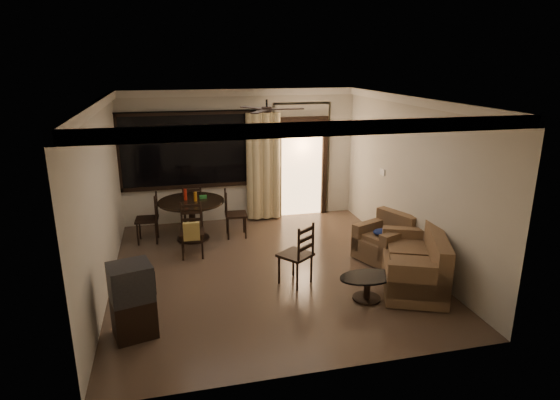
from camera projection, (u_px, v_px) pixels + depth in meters
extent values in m
plane|color=#7F6651|center=(268.00, 270.00, 7.82)|extent=(5.50, 5.50, 0.00)
plane|color=beige|center=(241.00, 156.00, 9.98)|extent=(5.00, 0.00, 5.00)
plane|color=beige|center=(322.00, 257.00, 4.86)|extent=(5.00, 0.00, 5.00)
plane|color=beige|center=(101.00, 200.00, 6.87)|extent=(0.00, 5.50, 5.50)
plane|color=beige|center=(410.00, 180.00, 7.98)|extent=(0.00, 5.50, 5.50)
plane|color=white|center=(267.00, 99.00, 7.02)|extent=(5.50, 5.50, 0.00)
cube|color=black|center=(188.00, 150.00, 9.66)|extent=(2.70, 0.04, 1.45)
cylinder|color=black|center=(191.00, 111.00, 9.37)|extent=(3.20, 0.03, 0.03)
cube|color=#FFC684|center=(302.00, 169.00, 10.34)|extent=(0.91, 0.03, 2.08)
cube|color=white|center=(382.00, 172.00, 8.98)|extent=(0.02, 0.18, 0.12)
cylinder|color=black|center=(267.00, 103.00, 7.04)|extent=(0.03, 0.03, 0.12)
cylinder|color=black|center=(267.00, 109.00, 7.06)|extent=(0.16, 0.16, 0.08)
cylinder|color=black|center=(191.00, 202.00, 8.96)|extent=(1.25, 1.25, 0.04)
cylinder|color=black|center=(192.00, 220.00, 9.07)|extent=(0.13, 0.13, 0.73)
cylinder|color=black|center=(193.00, 238.00, 9.18)|extent=(0.63, 0.63, 0.03)
cylinder|color=maroon|center=(185.00, 195.00, 8.96)|extent=(0.06, 0.06, 0.22)
cylinder|color=#B56C13|center=(195.00, 197.00, 8.90)|extent=(0.06, 0.06, 0.18)
cube|color=#237530|center=(203.00, 197.00, 9.11)|extent=(0.14, 0.10, 0.05)
cube|color=black|center=(147.00, 219.00, 8.91)|extent=(0.44, 0.44, 0.04)
cube|color=black|center=(236.00, 215.00, 9.19)|extent=(0.44, 0.44, 0.04)
cube|color=black|center=(192.00, 232.00, 8.25)|extent=(0.44, 0.44, 0.04)
cube|color=tan|center=(191.00, 231.00, 8.01)|extent=(0.28, 0.10, 0.32)
cube|color=black|center=(193.00, 208.00, 9.60)|extent=(0.44, 0.44, 0.04)
cube|color=black|center=(134.00, 317.00, 5.91)|extent=(0.60, 0.57, 0.51)
cube|color=black|center=(130.00, 282.00, 5.77)|extent=(0.60, 0.57, 0.46)
cube|color=black|center=(151.00, 277.00, 5.88)|extent=(0.11, 0.36, 0.31)
cube|color=#482E21|center=(412.00, 272.00, 7.22)|extent=(1.42, 1.83, 0.41)
cube|color=#482E21|center=(436.00, 253.00, 7.08)|extent=(0.81, 1.58, 0.66)
cube|color=#482E21|center=(419.00, 281.00, 6.48)|extent=(0.87, 0.50, 0.51)
cube|color=#482E21|center=(408.00, 243.00, 7.85)|extent=(0.87, 0.50, 0.51)
cube|color=#482E21|center=(410.00, 258.00, 7.16)|extent=(1.11, 1.55, 0.12)
cube|color=#482E21|center=(383.00, 249.00, 8.17)|extent=(1.04, 1.04, 0.37)
cube|color=#482E21|center=(396.00, 229.00, 8.25)|extent=(0.48, 0.80, 0.61)
cube|color=#482E21|center=(398.00, 244.00, 7.87)|extent=(0.80, 0.46, 0.47)
cube|color=#482E21|center=(371.00, 233.00, 8.36)|extent=(0.80, 0.46, 0.47)
cube|color=#482E21|center=(382.00, 238.00, 8.08)|extent=(0.75, 0.78, 0.11)
ellipsoid|color=#12234F|center=(383.00, 232.00, 8.05)|extent=(0.34, 0.28, 0.10)
ellipsoid|color=black|center=(368.00, 277.00, 6.76)|extent=(0.84, 0.50, 0.03)
cylinder|color=black|center=(367.00, 288.00, 6.82)|extent=(0.09, 0.09, 0.34)
cylinder|color=black|center=(366.00, 298.00, 6.86)|extent=(0.41, 0.41, 0.03)
cube|color=black|center=(295.00, 255.00, 7.23)|extent=(0.62, 0.62, 0.04)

